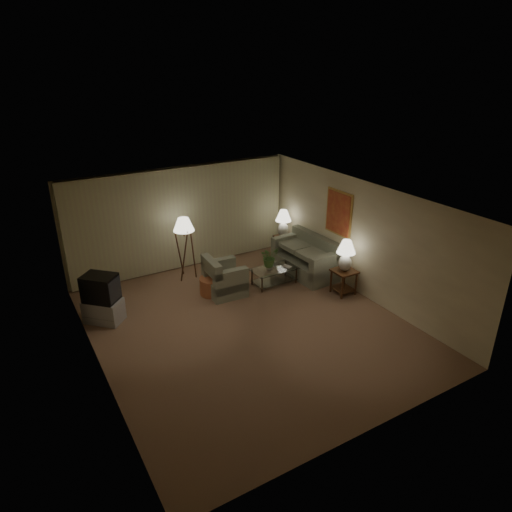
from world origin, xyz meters
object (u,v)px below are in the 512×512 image
Objects in this scene: table_lamp_near at (346,253)px; table_lamp_far at (283,221)px; coffee_table at (274,274)px; side_table_far at (283,243)px; ottoman at (213,286)px; floor_lamp at (185,247)px; vase at (269,267)px; armchair at (225,279)px; sofa at (305,259)px; side_table_near at (344,278)px; crt_tv at (100,288)px; tv_cabinet at (104,311)px.

table_lamp_far is (0.00, 2.60, -0.00)m from table_lamp_near.
side_table_far is at bearing 49.74° from coffee_table.
ottoman is at bearing -158.78° from side_table_far.
table_lamp_far is at bearing -1.53° from floor_lamp.
vase is at bearing 135.98° from table_lamp_near.
vase is (1.12, -0.17, 0.13)m from armchair.
side_table_far is at bearing 170.61° from sofa.
table_lamp_far is at bearing 90.00° from side_table_near.
table_lamp_far is 2.99m from ottoman.
table_lamp_near is 3.21m from ottoman.
table_lamp_near is at bearing 3.79° from sofa.
coffee_table is 1.86× the size of ottoman.
side_table_near is 5.46m from crt_tv.
ottoman is (0.20, -1.12, -0.63)m from floor_lamp.
sofa is at bearing 5.75° from coffee_table.
side_table_far is at bearing -61.17° from armchair.
armchair is 1.42m from floor_lamp.
table_lamp_far is at bearing -61.17° from armchair.
tv_cabinet is 0.54m from crt_tv.
side_table_near is at bearing -90.00° from table_lamp_far.
table_lamp_far is 0.92× the size of crt_tv.
coffee_table is 1.29× the size of tv_cabinet.
coffee_table reaches higher than ottoman.
sofa reaches higher than armchair.
table_lamp_near reaches higher than crt_tv.
crt_tv is at bearing -155.35° from floor_lamp.
table_lamp_near is 4.53× the size of vase.
ottoman is at bearing 168.57° from coffee_table.
crt_tv is 1.34× the size of ottoman.
armchair is at bearing -94.33° from sofa.
side_table_far is 0.53× the size of coffee_table.
vase is (3.91, -0.36, -0.29)m from crt_tv.
tv_cabinet is at bearing -169.23° from table_lamp_far.
table_lamp_far is at bearing 55.72° from crt_tv.
tv_cabinet is (-5.20, 1.61, -0.16)m from side_table_near.
armchair is 1.60× the size of side_table_near.
side_table_near is at bearing -90.00° from side_table_far.
armchair reaches higher than ottoman.
table_lamp_far is at bearing 21.22° from ottoman.
side_table_far is 0.74× the size of crt_tv.
table_lamp_near is at bearing -90.00° from table_lamp_far.
table_lamp_near is at bearing -44.02° from vase.
tv_cabinet is at bearing -45.05° from crt_tv.
crt_tv is at bearing 178.85° from ottoman.
crt_tv reaches higher than coffee_table.
side_table_far is 3.58× the size of vase.
vase is (-1.14, -0.10, 0.10)m from sofa.
tv_cabinet is at bearing -155.35° from floor_lamp.
crt_tv is (-5.20, 1.61, 0.38)m from side_table_near.
side_table_far is (0.15, 1.25, -0.01)m from sofa.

